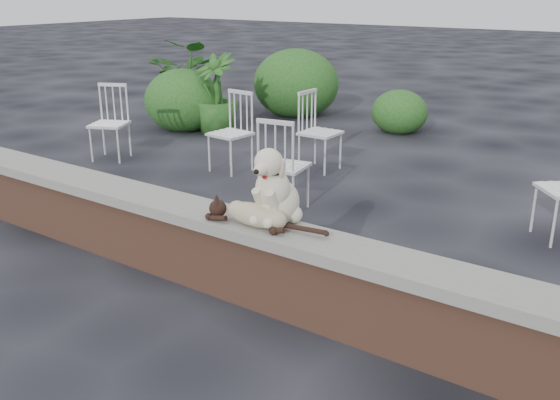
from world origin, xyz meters
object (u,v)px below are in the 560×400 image
Objects in this scene: chair_e at (320,131)px; potted_plant_b at (215,94)px; cat at (255,214)px; chair_a at (109,123)px; chair_b at (230,132)px; potted_plant_a at (191,81)px; dog at (278,183)px; chair_c at (284,164)px.

potted_plant_b reaches higher than chair_e.
chair_a is (-3.82, 1.97, -0.20)m from cat.
potted_plant_a is at bearing 146.19° from chair_b.
cat is 6.22m from potted_plant_a.
chair_e is 0.71× the size of potted_plant_a.
chair_b is at bearing 131.00° from dog.
dog is at bearing -40.13° from chair_b.
cat is at bearing -155.71° from chair_e.
dog reaches higher than chair_e.
potted_plant_a reaches higher than dog.
potted_plant_b is (-3.77, 3.73, -0.26)m from dog.
chair_b is at bearing 128.04° from chair_e.
chair_b is 0.71× the size of potted_plant_a.
cat is 1.11× the size of chair_a.
chair_b is 0.79× the size of potted_plant_b.
chair_c is 1.00× the size of chair_a.
chair_c is 2.91m from chair_a.
chair_e is at bearing 112.17° from dog.
chair_b is 1.07m from chair_e.
dog is 0.53× the size of cat.
chair_b and chair_e have the same top height.
chair_a is (-2.89, 0.30, 0.00)m from chair_c.
chair_c is (1.30, -0.77, 0.00)m from chair_b.
chair_b is 1.51m from chair_c.
cat is at bearing -52.55° from chair_a.
potted_plant_b is (0.12, 1.91, 0.12)m from chair_a.
chair_c is 0.71× the size of potted_plant_a.
chair_b is 2.94m from potted_plant_a.
chair_b is at bearing -8.91° from chair_a.
potted_plant_b reaches higher than dog.
dog is 6.18m from potted_plant_a.
chair_a is 0.79× the size of potted_plant_b.
potted_plant_b reaches higher than chair_a.
chair_c reaches higher than cat.
chair_c is at bearing -161.87° from chair_e.
dog reaches higher than chair_c.
chair_a is 2.68m from chair_e.
chair_e is (-1.38, 3.09, -0.20)m from cat.
chair_c is at bearing -35.71° from potted_plant_a.
chair_a is at bearing -159.05° from chair_b.
chair_b is 1.00× the size of chair_c.
chair_b reaches higher than cat.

